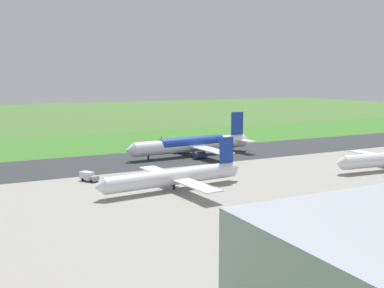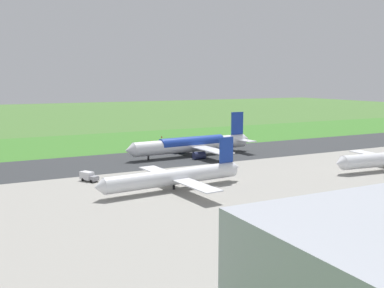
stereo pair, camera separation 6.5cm
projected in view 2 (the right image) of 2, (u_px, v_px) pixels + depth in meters
name	position (u px, v px, depth m)	size (l,w,h in m)	color
ground_plane	(183.00, 156.00, 166.58)	(800.00, 800.00, 0.00)	#477233
runway_asphalt	(183.00, 156.00, 166.57)	(600.00, 35.27, 0.06)	#2D3033
apron_concrete	(260.00, 184.00, 123.30)	(440.00, 110.00, 0.05)	gray
grass_verge_foreground	(143.00, 142.00, 205.00)	(600.00, 80.00, 0.04)	#3C782B
airliner_main	(193.00, 144.00, 167.75)	(54.15, 44.32, 15.88)	white
airliner_parked_mid	(175.00, 177.00, 116.37)	(43.70, 35.80, 12.75)	white
service_truck_baggage	(89.00, 176.00, 126.15)	(4.73, 6.17, 2.65)	gray
no_stopping_sign	(162.00, 138.00, 207.02)	(0.60, 0.10, 2.28)	slate
traffic_cone_orange	(152.00, 140.00, 207.88)	(0.40, 0.40, 0.55)	orange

